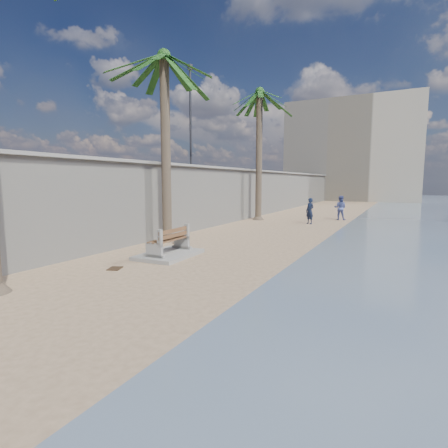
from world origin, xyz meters
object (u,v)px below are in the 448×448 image
(bench_far, at_px, (169,244))
(person_a, at_px, (310,209))
(person_b, at_px, (340,207))
(palm_mid, at_px, (164,59))
(palm_back, at_px, (260,94))

(bench_far, relative_size, person_a, 1.30)
(person_b, bearing_deg, person_a, 68.76)
(bench_far, bearing_deg, person_a, 79.98)
(person_a, bearing_deg, bench_far, -68.82)
(bench_far, xyz_separation_m, person_b, (3.48, 15.45, 0.51))
(palm_mid, xyz_separation_m, person_a, (4.15, 9.53, -7.00))
(person_a, height_order, person_b, person_a)
(palm_back, height_order, person_b, palm_back)
(palm_mid, bearing_deg, person_a, 66.47)
(palm_mid, height_order, palm_back, palm_back)
(person_a, xyz_separation_m, person_b, (1.33, 3.30, -0.01))
(person_b, bearing_deg, bench_far, 78.06)
(bench_far, distance_m, person_a, 12.34)
(bench_far, relative_size, palm_mid, 0.28)
(palm_back, bearing_deg, bench_far, -82.48)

